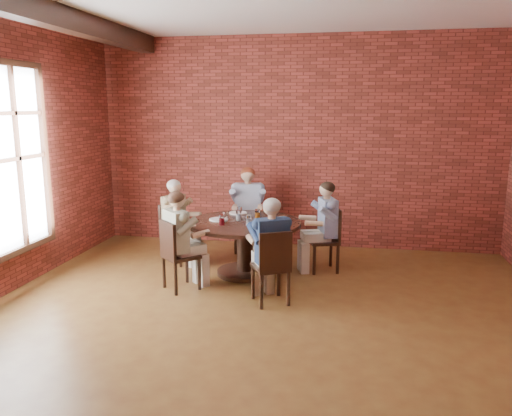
% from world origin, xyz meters
% --- Properties ---
extents(floor, '(7.00, 7.00, 0.00)m').
position_xyz_m(floor, '(0.00, 0.00, 0.00)').
color(floor, brown).
rests_on(floor, ground).
extents(wall_back, '(7.00, 0.00, 7.00)m').
position_xyz_m(wall_back, '(0.00, 3.50, 1.70)').
color(wall_back, maroon).
rests_on(wall_back, ground).
extents(wall_front, '(7.00, 0.00, 7.00)m').
position_xyz_m(wall_front, '(0.00, -3.50, 1.70)').
color(wall_front, maroon).
rests_on(wall_front, ground).
extents(ceiling_beam, '(0.22, 6.90, 0.26)m').
position_xyz_m(ceiling_beam, '(-2.45, 0.00, 3.27)').
color(ceiling_beam, black).
rests_on(ceiling_beam, ceiling).
extents(dining_table, '(1.53, 1.53, 0.75)m').
position_xyz_m(dining_table, '(-0.51, 1.85, 0.53)').
color(dining_table, black).
rests_on(dining_table, floor).
extents(chair_a, '(0.50, 0.50, 0.90)m').
position_xyz_m(chair_a, '(0.62, 2.23, 0.49)').
color(chair_a, black).
rests_on(chair_a, floor).
extents(diner_a, '(0.72, 0.65, 1.27)m').
position_xyz_m(diner_a, '(0.54, 2.20, 0.63)').
color(diner_a, '#385392').
rests_on(diner_a, floor).
extents(chair_b, '(0.50, 0.50, 0.94)m').
position_xyz_m(chair_b, '(-0.70, 3.05, 0.51)').
color(chair_b, black).
rests_on(chair_b, floor).
extents(diner_b, '(0.63, 0.74, 1.34)m').
position_xyz_m(diner_b, '(-0.69, 2.97, 0.67)').
color(diner_b, '#A0AFCC').
rests_on(diner_b, floor).
extents(chair_c, '(0.47, 0.47, 0.88)m').
position_xyz_m(chair_c, '(-1.66, 2.20, 0.48)').
color(chair_c, black).
rests_on(chair_c, floor).
extents(diner_c, '(0.69, 0.62, 1.24)m').
position_xyz_m(diner_c, '(-1.59, 2.18, 0.62)').
color(diner_c, brown).
rests_on(diner_c, floor).
extents(chair_d, '(0.55, 0.55, 0.90)m').
position_xyz_m(chair_d, '(-1.23, 1.09, 0.49)').
color(chair_d, black).
rests_on(chair_d, floor).
extents(diner_d, '(0.76, 0.76, 1.26)m').
position_xyz_m(diner_d, '(-1.18, 1.15, 0.63)').
color(diner_d, '#A48B80').
rests_on(diner_d, floor).
extents(chair_e, '(0.53, 0.53, 0.90)m').
position_xyz_m(chair_e, '(0.03, 0.84, 0.49)').
color(chair_e, black).
rests_on(chair_e, floor).
extents(diner_e, '(0.71, 0.75, 1.26)m').
position_xyz_m(diner_e, '(-0.00, 0.91, 0.63)').
color(diner_e, '#1A2A49').
rests_on(diner_e, floor).
extents(plate_a, '(0.26, 0.26, 0.01)m').
position_xyz_m(plate_a, '(-0.08, 1.95, 0.76)').
color(plate_a, white).
rests_on(plate_a, dining_table).
extents(plate_b, '(0.26, 0.26, 0.01)m').
position_xyz_m(plate_b, '(-0.71, 2.34, 0.76)').
color(plate_b, white).
rests_on(plate_b, dining_table).
extents(plate_c, '(0.26, 0.26, 0.01)m').
position_xyz_m(plate_c, '(-0.88, 1.87, 0.76)').
color(plate_c, white).
rests_on(plate_c, dining_table).
extents(plate_d, '(0.26, 0.26, 0.01)m').
position_xyz_m(plate_d, '(-0.19, 1.50, 0.76)').
color(plate_d, white).
rests_on(plate_d, dining_table).
extents(glass_a, '(0.07, 0.07, 0.14)m').
position_xyz_m(glass_a, '(-0.16, 1.95, 0.82)').
color(glass_a, white).
rests_on(glass_a, dining_table).
extents(glass_b, '(0.07, 0.07, 0.14)m').
position_xyz_m(glass_b, '(-0.36, 2.02, 0.82)').
color(glass_b, white).
rests_on(glass_b, dining_table).
extents(glass_c, '(0.07, 0.07, 0.14)m').
position_xyz_m(glass_c, '(-0.64, 2.12, 0.82)').
color(glass_c, white).
rests_on(glass_c, dining_table).
extents(glass_d, '(0.07, 0.07, 0.14)m').
position_xyz_m(glass_d, '(-0.60, 1.89, 0.82)').
color(glass_d, white).
rests_on(glass_d, dining_table).
extents(glass_e, '(0.07, 0.07, 0.14)m').
position_xyz_m(glass_e, '(-0.76, 1.78, 0.82)').
color(glass_e, white).
rests_on(glass_e, dining_table).
extents(glass_f, '(0.07, 0.07, 0.14)m').
position_xyz_m(glass_f, '(-0.76, 1.59, 0.82)').
color(glass_f, white).
rests_on(glass_f, dining_table).
extents(glass_g, '(0.07, 0.07, 0.14)m').
position_xyz_m(glass_g, '(-0.41, 1.63, 0.82)').
color(glass_g, white).
rests_on(glass_g, dining_table).
extents(smartphone, '(0.10, 0.14, 0.01)m').
position_xyz_m(smartphone, '(-0.11, 1.44, 0.75)').
color(smartphone, black).
rests_on(smartphone, dining_table).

